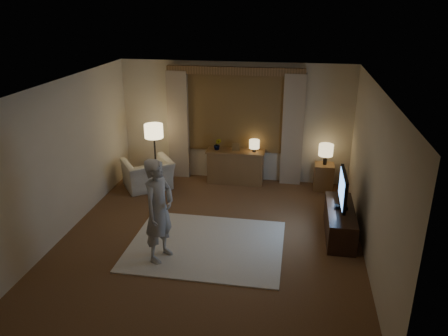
% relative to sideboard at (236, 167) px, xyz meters
% --- Properties ---
extents(room, '(5.04, 5.54, 2.64)m').
position_rel_sideboard_xyz_m(room, '(-0.06, -2.00, 0.98)').
color(room, brown).
rests_on(room, ground).
extents(rug, '(2.50, 2.00, 0.02)m').
position_rel_sideboard_xyz_m(rug, '(-0.08, -2.74, -0.34)').
color(rug, beige).
rests_on(rug, floor).
extents(sideboard, '(1.20, 0.40, 0.70)m').
position_rel_sideboard_xyz_m(sideboard, '(0.00, 0.00, 0.00)').
color(sideboard, brown).
rests_on(sideboard, floor).
extents(picture_frame, '(0.16, 0.02, 0.20)m').
position_rel_sideboard_xyz_m(picture_frame, '(0.00, 0.00, 0.45)').
color(picture_frame, brown).
rests_on(picture_frame, sideboard).
extents(plant, '(0.17, 0.13, 0.30)m').
position_rel_sideboard_xyz_m(plant, '(-0.40, 0.00, 0.50)').
color(plant, '#999999').
rests_on(plant, sideboard).
extents(table_lamp_sideboard, '(0.22, 0.22, 0.30)m').
position_rel_sideboard_xyz_m(table_lamp_sideboard, '(0.40, 0.00, 0.55)').
color(table_lamp_sideboard, black).
rests_on(table_lamp_sideboard, sideboard).
extents(floor_lamp, '(0.39, 0.39, 1.35)m').
position_rel_sideboard_xyz_m(floor_lamp, '(-1.69, -0.39, 0.79)').
color(floor_lamp, black).
rests_on(floor_lamp, floor).
extents(armchair, '(1.28, 1.25, 0.63)m').
position_rel_sideboard_xyz_m(armchair, '(-1.79, -0.63, -0.03)').
color(armchair, beige).
rests_on(armchair, floor).
extents(side_table, '(0.40, 0.40, 0.56)m').
position_rel_sideboard_xyz_m(side_table, '(1.90, -0.05, -0.07)').
color(side_table, brown).
rests_on(side_table, floor).
extents(table_lamp_side, '(0.30, 0.30, 0.44)m').
position_rel_sideboard_xyz_m(table_lamp_side, '(1.90, -0.05, 0.52)').
color(table_lamp_side, black).
rests_on(table_lamp_side, side_table).
extents(tv_stand, '(0.45, 1.40, 0.50)m').
position_rel_sideboard_xyz_m(tv_stand, '(2.09, -2.01, -0.10)').
color(tv_stand, black).
rests_on(tv_stand, floor).
extents(tv, '(0.22, 0.90, 0.65)m').
position_rel_sideboard_xyz_m(tv, '(2.09, -2.01, 0.51)').
color(tv, black).
rests_on(tv, tv_stand).
extents(person, '(0.55, 0.69, 1.63)m').
position_rel_sideboard_xyz_m(person, '(-0.70, -3.23, 0.49)').
color(person, '#B3AEA6').
rests_on(person, rug).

